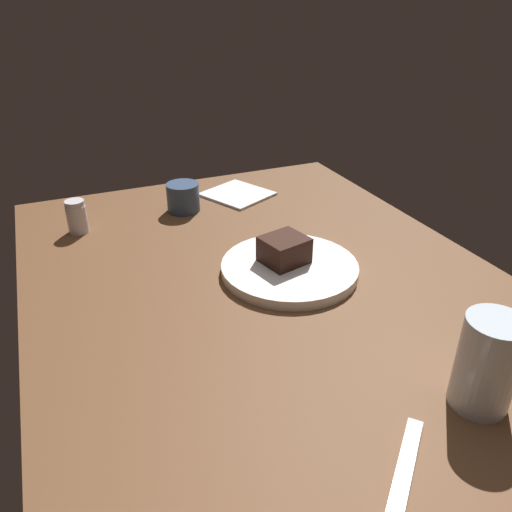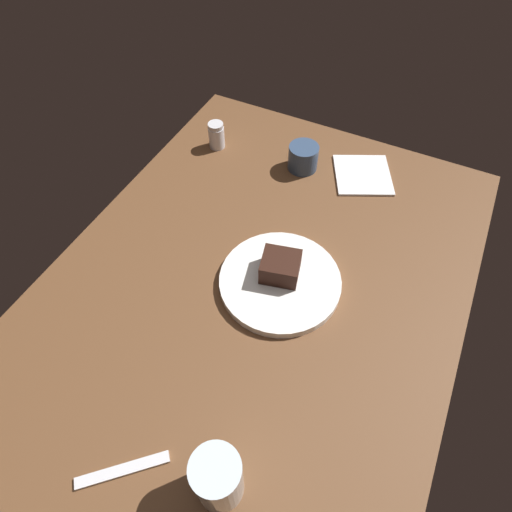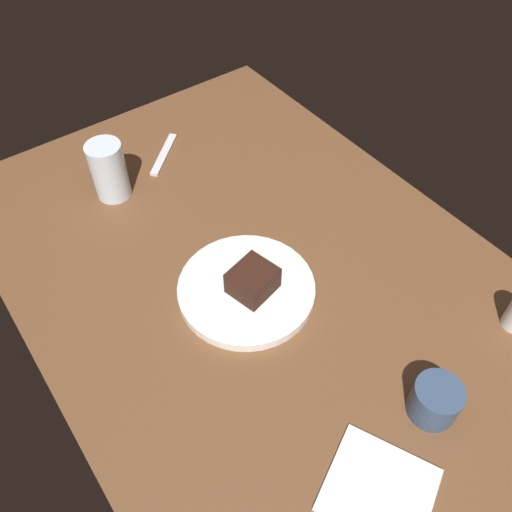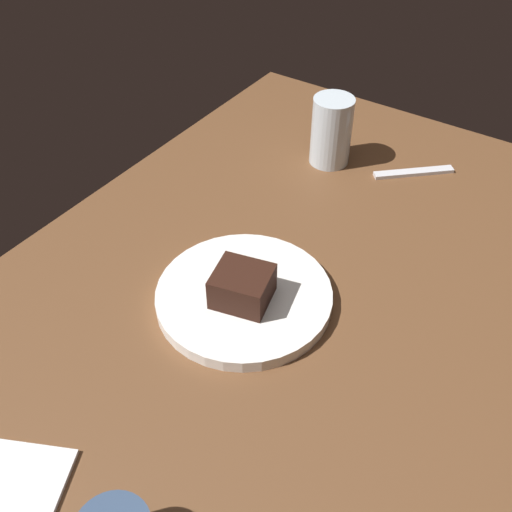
{
  "view_description": "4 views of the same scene",
  "coord_description": "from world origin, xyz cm",
  "px_view_note": "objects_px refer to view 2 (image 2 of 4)",
  "views": [
    {
      "loc": [
        67.13,
        -33.0,
        50.88
      ],
      "look_at": [
        -3.5,
        -2.54,
        8.82
      ],
      "focal_mm": 35.4,
      "sensor_mm": 36.0,
      "label": 1
    },
    {
      "loc": [
        43.37,
        22.96,
        79.97
      ],
      "look_at": [
        -6.73,
        -1.71,
        6.76
      ],
      "focal_mm": 30.76,
      "sensor_mm": 36.0,
      "label": 2
    },
    {
      "loc": [
        -53.26,
        38.3,
        82.73
      ],
      "look_at": [
        -0.61,
        -0.53,
        5.72
      ],
      "focal_mm": 37.25,
      "sensor_mm": 36.0,
      "label": 3
    },
    {
      "loc": [
        -52.64,
        -29.32,
        65.79
      ],
      "look_at": [
        1.33,
        6.86,
        6.11
      ],
      "focal_mm": 41.46,
      "sensor_mm": 36.0,
      "label": 4
    }
  ],
  "objects_px": {
    "dessert_plate": "(280,282)",
    "folded_napkin": "(363,175)",
    "coffee_cup": "(303,157)",
    "dessert_spoon": "(123,470)",
    "water_glass": "(218,478)",
    "chocolate_cake_slice": "(280,267)",
    "salt_shaker": "(216,135)"
  },
  "relations": [
    {
      "from": "water_glass",
      "to": "chocolate_cake_slice",
      "type": "bearing_deg",
      "value": -168.71
    },
    {
      "from": "folded_napkin",
      "to": "chocolate_cake_slice",
      "type": "bearing_deg",
      "value": -8.7
    },
    {
      "from": "salt_shaker",
      "to": "dessert_spoon",
      "type": "xyz_separation_m",
      "value": [
        0.78,
        0.26,
        -0.03
      ]
    },
    {
      "from": "salt_shaker",
      "to": "coffee_cup",
      "type": "height_order",
      "value": "salt_shaker"
    },
    {
      "from": "salt_shaker",
      "to": "water_glass",
      "type": "relative_size",
      "value": 0.56
    },
    {
      "from": "dessert_plate",
      "to": "salt_shaker",
      "type": "relative_size",
      "value": 3.52
    },
    {
      "from": "dessert_plate",
      "to": "dessert_spoon",
      "type": "relative_size",
      "value": 1.69
    },
    {
      "from": "salt_shaker",
      "to": "water_glass",
      "type": "distance_m",
      "value": 0.84
    },
    {
      "from": "dessert_spoon",
      "to": "dessert_plate",
      "type": "bearing_deg",
      "value": -142.33
    },
    {
      "from": "dessert_plate",
      "to": "salt_shaker",
      "type": "xyz_separation_m",
      "value": [
        -0.34,
        -0.34,
        0.03
      ]
    },
    {
      "from": "dessert_plate",
      "to": "dessert_spoon",
      "type": "distance_m",
      "value": 0.45
    },
    {
      "from": "chocolate_cake_slice",
      "to": "water_glass",
      "type": "height_order",
      "value": "water_glass"
    },
    {
      "from": "water_glass",
      "to": "dessert_plate",
      "type": "bearing_deg",
      "value": -169.22
    },
    {
      "from": "dessert_plate",
      "to": "folded_napkin",
      "type": "xyz_separation_m",
      "value": [
        -0.4,
        0.05,
        -0.01
      ]
    },
    {
      "from": "coffee_cup",
      "to": "dessert_spoon",
      "type": "relative_size",
      "value": 0.51
    },
    {
      "from": "dessert_plate",
      "to": "dessert_spoon",
      "type": "xyz_separation_m",
      "value": [
        0.44,
        -0.08,
        -0.01
      ]
    },
    {
      "from": "water_glass",
      "to": "dessert_spoon",
      "type": "height_order",
      "value": "water_glass"
    },
    {
      "from": "dessert_plate",
      "to": "salt_shaker",
      "type": "height_order",
      "value": "salt_shaker"
    },
    {
      "from": "dessert_plate",
      "to": "folded_napkin",
      "type": "height_order",
      "value": "dessert_plate"
    },
    {
      "from": "dessert_plate",
      "to": "chocolate_cake_slice",
      "type": "relative_size",
      "value": 3.27
    },
    {
      "from": "folded_napkin",
      "to": "coffee_cup",
      "type": "bearing_deg",
      "value": -75.44
    },
    {
      "from": "folded_napkin",
      "to": "salt_shaker",
      "type": "bearing_deg",
      "value": -81.1
    },
    {
      "from": "dessert_plate",
      "to": "folded_napkin",
      "type": "relative_size",
      "value": 1.72
    },
    {
      "from": "water_glass",
      "to": "dessert_spoon",
      "type": "xyz_separation_m",
      "value": [
        0.05,
        -0.15,
        -0.06
      ]
    },
    {
      "from": "water_glass",
      "to": "folded_napkin",
      "type": "bearing_deg",
      "value": -178.46
    },
    {
      "from": "coffee_cup",
      "to": "folded_napkin",
      "type": "relative_size",
      "value": 0.51
    },
    {
      "from": "chocolate_cake_slice",
      "to": "water_glass",
      "type": "bearing_deg",
      "value": 11.29
    },
    {
      "from": "dessert_plate",
      "to": "water_glass",
      "type": "distance_m",
      "value": 0.4
    },
    {
      "from": "dessert_plate",
      "to": "coffee_cup",
      "type": "relative_size",
      "value": 3.34
    },
    {
      "from": "chocolate_cake_slice",
      "to": "folded_napkin",
      "type": "bearing_deg",
      "value": 171.3
    },
    {
      "from": "chocolate_cake_slice",
      "to": "folded_napkin",
      "type": "relative_size",
      "value": 0.53
    },
    {
      "from": "water_glass",
      "to": "folded_napkin",
      "type": "distance_m",
      "value": 0.79
    }
  ]
}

